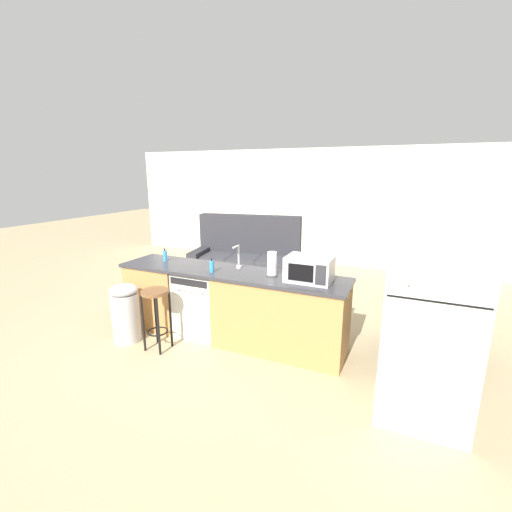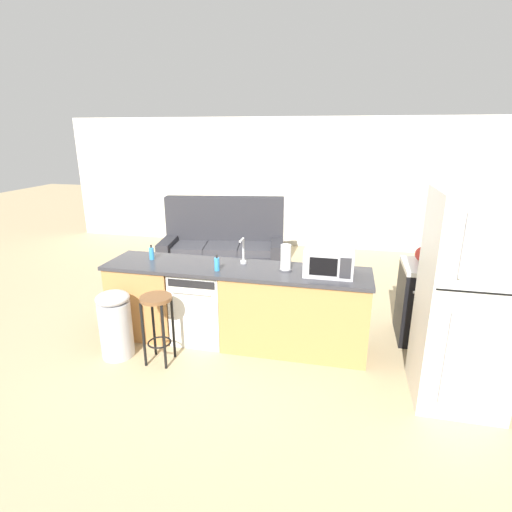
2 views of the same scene
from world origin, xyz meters
name	(u,v)px [view 1 (image 1 of 2)]	position (x,y,z in m)	size (l,w,h in m)	color
ground_plane	(220,335)	(0.00, 0.00, 0.00)	(24.00, 24.00, 0.00)	tan
wall_back	(323,207)	(0.30, 4.20, 1.30)	(10.00, 0.06, 2.60)	silver
kitchen_counter	(236,308)	(0.24, 0.00, 0.42)	(2.94, 0.66, 0.90)	#B77F47
dishwasher	(203,302)	(-0.25, 0.00, 0.42)	(0.58, 0.61, 0.84)	white
stove_range	(422,318)	(2.35, 0.55, 0.45)	(0.76, 0.68, 0.90)	black
refrigerator	(431,313)	(2.35, -0.55, 0.94)	(0.72, 0.73, 1.88)	silver
microwave	(309,269)	(1.16, 0.00, 1.04)	(0.50, 0.37, 0.28)	#B7B7BC
sink_faucet	(238,258)	(0.21, 0.14, 1.03)	(0.07, 0.18, 0.30)	silver
paper_towel_roll	(272,264)	(0.71, 0.03, 1.04)	(0.14, 0.14, 0.28)	#4C4C51
soap_bottle	(212,266)	(-0.01, -0.14, 0.97)	(0.06, 0.06, 0.18)	#338CCC
dish_soap_bottle	(165,256)	(-0.86, 0.06, 0.97)	(0.06, 0.06, 0.18)	#338CCC
kettle	(411,269)	(2.18, 0.68, 0.99)	(0.21, 0.17, 0.19)	red
bar_stool	(156,307)	(-0.51, -0.59, 0.54)	(0.32, 0.32, 0.74)	brown
trash_bin	(126,312)	(-1.01, -0.59, 0.38)	(0.35, 0.35, 0.74)	#B7B7BC
couch	(247,262)	(-0.67, 2.21, 0.39)	(2.12, 1.22, 1.27)	#2D2D33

